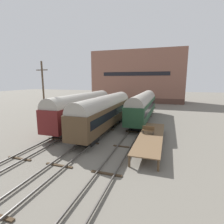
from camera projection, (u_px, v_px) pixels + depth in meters
ground_plane at (98, 135)px, 23.68m from camera, size 200.00×200.00×0.00m
track_left at (70, 132)px, 24.99m from camera, size 2.60×60.00×0.26m
track_middle at (98, 134)px, 23.66m from camera, size 2.60×60.00×0.26m
track_right at (130, 138)px, 22.33m from camera, size 2.60×60.00×0.26m
train_car_maroon at (83, 107)px, 28.34m from camera, size 2.90×17.81×5.33m
train_car_brown at (106, 110)px, 25.89m from camera, size 2.90×18.42×5.20m
train_car_green at (143, 105)px, 32.00m from camera, size 2.93×18.89×5.12m
station_platform at (151, 136)px, 20.13m from camera, size 2.72×12.16×1.08m
bench at (148, 130)px, 20.80m from camera, size 1.40×0.40×0.91m
person_worker at (78, 129)px, 22.80m from camera, size 0.32×0.32×1.84m
utility_pole at (44, 96)px, 24.76m from camera, size 1.80×0.24×9.97m
warehouse_building at (138, 77)px, 61.09m from camera, size 30.69×10.76×17.11m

